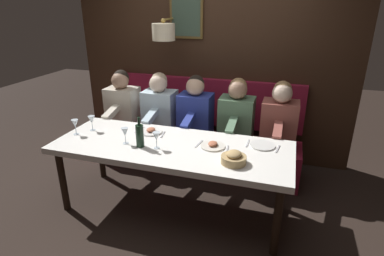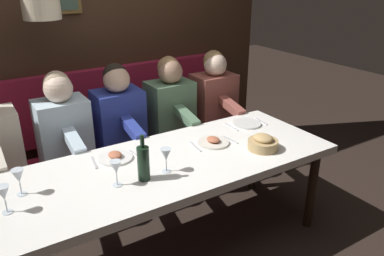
% 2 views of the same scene
% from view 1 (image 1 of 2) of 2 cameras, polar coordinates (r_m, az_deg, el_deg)
% --- Properties ---
extents(ground_plane, '(12.00, 12.00, 0.00)m').
position_cam_1_polar(ground_plane, '(3.47, -3.42, -14.17)').
color(ground_plane, black).
extents(dining_table, '(0.90, 2.33, 0.74)m').
position_cam_1_polar(dining_table, '(3.13, -3.69, -4.11)').
color(dining_table, white).
rests_on(dining_table, ground_plane).
extents(banquette_bench, '(0.52, 2.53, 0.45)m').
position_cam_1_polar(banquette_bench, '(4.08, 0.93, -4.59)').
color(banquette_bench, maroon).
rests_on(banquette_bench, ground_plane).
extents(back_wall_panel, '(0.59, 3.73, 2.90)m').
position_cam_1_polar(back_wall_panel, '(4.26, 3.17, 12.74)').
color(back_wall_panel, '#382316').
rests_on(back_wall_panel, ground_plane).
extents(diner_nearest, '(0.60, 0.40, 0.79)m').
position_cam_1_polar(diner_nearest, '(3.71, 15.52, 1.71)').
color(diner_nearest, '#934C42').
rests_on(diner_nearest, banquette_bench).
extents(diner_near, '(0.60, 0.40, 0.79)m').
position_cam_1_polar(diner_near, '(3.75, 8.04, 2.53)').
color(diner_near, '#567A5B').
rests_on(diner_near, banquette_bench).
extents(diner_middle, '(0.60, 0.40, 0.79)m').
position_cam_1_polar(diner_middle, '(3.85, 0.61, 3.29)').
color(diner_middle, '#283893').
rests_on(diner_middle, banquette_bench).
extents(diner_far, '(0.60, 0.40, 0.79)m').
position_cam_1_polar(diner_far, '(4.01, -5.88, 3.92)').
color(diner_far, silver).
rests_on(diner_far, banquette_bench).
extents(diner_farthest, '(0.60, 0.40, 0.79)m').
position_cam_1_polar(diner_farthest, '(4.24, -12.43, 4.50)').
color(diner_farthest, beige).
rests_on(diner_farthest, banquette_bench).
extents(place_setting_0, '(0.24, 0.32, 0.05)m').
position_cam_1_polar(place_setting_0, '(3.05, 3.77, -3.15)').
color(place_setting_0, silver).
rests_on(place_setting_0, dining_table).
extents(place_setting_1, '(0.24, 0.32, 0.01)m').
position_cam_1_polar(place_setting_1, '(3.13, 12.61, -3.10)').
color(place_setting_1, silver).
rests_on(place_setting_1, dining_table).
extents(place_setting_2, '(0.24, 0.33, 0.05)m').
position_cam_1_polar(place_setting_2, '(3.40, -7.41, -0.56)').
color(place_setting_2, white).
rests_on(place_setting_2, dining_table).
extents(wine_glass_0, '(0.07, 0.07, 0.16)m').
position_cam_1_polar(wine_glass_0, '(2.99, -6.46, -1.60)').
color(wine_glass_0, silver).
rests_on(wine_glass_0, dining_table).
extents(wine_glass_1, '(0.07, 0.07, 0.16)m').
position_cam_1_polar(wine_glass_1, '(3.51, -20.36, 0.69)').
color(wine_glass_1, silver).
rests_on(wine_glass_1, dining_table).
extents(wine_glass_2, '(0.07, 0.07, 0.16)m').
position_cam_1_polar(wine_glass_2, '(3.14, -12.01, -0.79)').
color(wine_glass_2, silver).
rests_on(wine_glass_2, dining_table).
extents(wine_glass_3, '(0.07, 0.07, 0.16)m').
position_cam_1_polar(wine_glass_3, '(3.56, -17.66, 1.36)').
color(wine_glass_3, silver).
rests_on(wine_glass_3, dining_table).
extents(wine_bottle, '(0.08, 0.08, 0.30)m').
position_cam_1_polar(wine_bottle, '(3.05, -9.40, -1.33)').
color(wine_bottle, black).
rests_on(wine_bottle, dining_table).
extents(bread_bowl, '(0.22, 0.22, 0.12)m').
position_cam_1_polar(bread_bowl, '(2.75, 7.54, -5.41)').
color(bread_bowl, tan).
rests_on(bread_bowl, dining_table).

